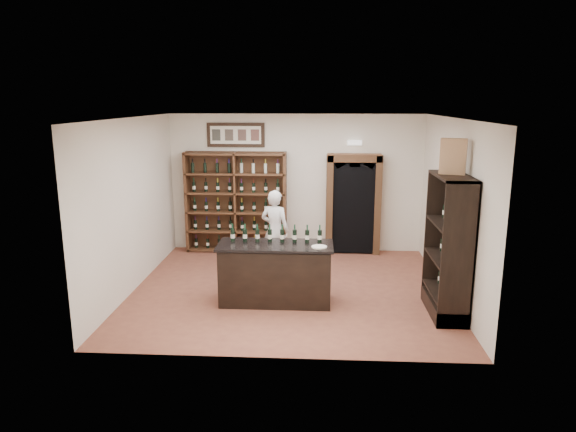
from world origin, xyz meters
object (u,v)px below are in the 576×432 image
(tasting_counter, at_px, (276,274))
(wine_crate, at_px, (453,156))
(counter_bottle_0, at_px, (233,235))
(side_cabinet, at_px, (449,268))
(wine_shelf, at_px, (236,202))
(shopkeeper, at_px, (275,230))

(tasting_counter, distance_m, wine_crate, 3.34)
(counter_bottle_0, xyz_separation_m, side_cabinet, (3.44, -0.43, -0.35))
(tasting_counter, bearing_deg, wine_shelf, 110.56)
(tasting_counter, relative_size, wine_crate, 3.51)
(wine_shelf, height_order, counter_bottle_0, wine_shelf)
(tasting_counter, height_order, wine_crate, wine_crate)
(wine_shelf, distance_m, wine_crate, 5.11)
(tasting_counter, height_order, counter_bottle_0, counter_bottle_0)
(wine_crate, bearing_deg, counter_bottle_0, -167.63)
(counter_bottle_0, bearing_deg, tasting_counter, -10.58)
(counter_bottle_0, relative_size, side_cabinet, 0.14)
(tasting_counter, bearing_deg, wine_crate, -4.43)
(wine_shelf, distance_m, counter_bottle_0, 2.82)
(side_cabinet, height_order, wine_crate, wine_crate)
(shopkeeper, bearing_deg, side_cabinet, 165.13)
(counter_bottle_0, height_order, side_cabinet, side_cabinet)
(tasting_counter, relative_size, shopkeeper, 1.18)
(side_cabinet, bearing_deg, wine_crate, 109.50)
(side_cabinet, relative_size, shopkeeper, 1.38)
(counter_bottle_0, relative_size, wine_crate, 0.56)
(shopkeeper, bearing_deg, counter_bottle_0, 89.40)
(side_cabinet, xyz_separation_m, shopkeeper, (-2.87, 1.98, 0.04))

